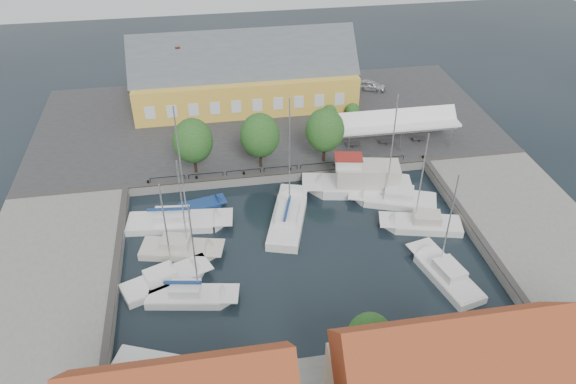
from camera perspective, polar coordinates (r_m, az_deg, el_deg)
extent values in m
plane|color=black|center=(52.56, 1.08, -5.04)|extent=(140.00, 140.00, 0.00)
cube|color=#2D2D30|center=(71.26, -2.27, 7.08)|extent=(56.00, 26.00, 1.00)
cube|color=slate|center=(52.19, -23.23, -8.17)|extent=(12.00, 24.00, 1.00)
cube|color=slate|center=(58.26, 23.31, -3.21)|extent=(12.00, 24.00, 1.00)
cube|color=#383533|center=(60.11, -0.68, 1.97)|extent=(56.00, 0.60, 0.12)
cube|color=#383533|center=(50.56, -17.12, -7.29)|extent=(0.60, 24.00, 0.12)
cube|color=#383533|center=(55.25, 18.39, -3.47)|extent=(0.60, 24.00, 0.12)
cylinder|color=black|center=(60.14, -14.02, 0.98)|extent=(0.24, 0.24, 0.40)
cylinder|color=black|center=(59.82, -9.27, 1.44)|extent=(0.24, 0.24, 0.40)
cylinder|color=black|center=(59.91, -4.51, 1.89)|extent=(0.24, 0.24, 0.40)
cylinder|color=black|center=(60.42, 0.22, 2.32)|extent=(0.24, 0.24, 0.40)
cylinder|color=black|center=(61.33, 4.83, 2.73)|extent=(0.24, 0.24, 0.40)
cylinder|color=black|center=(62.63, 9.29, 3.10)|extent=(0.24, 0.24, 0.40)
cylinder|color=black|center=(64.30, 13.54, 3.44)|extent=(0.24, 0.24, 0.40)
cube|color=gold|center=(74.34, -4.39, 10.60)|extent=(28.00, 10.00, 4.50)
cube|color=#474C51|center=(72.98, -4.52, 13.10)|extent=(28.56, 7.60, 7.60)
cube|color=gold|center=(79.95, -12.11, 11.33)|extent=(6.00, 6.00, 3.50)
cube|color=brown|center=(72.13, -11.11, 13.88)|extent=(0.60, 0.60, 1.20)
cube|color=white|center=(65.52, 11.00, 6.95)|extent=(14.00, 4.00, 0.25)
cylinder|color=silver|center=(62.94, 6.21, 4.77)|extent=(0.10, 0.10, 2.70)
cylinder|color=silver|center=(65.96, 5.42, 6.33)|extent=(0.10, 0.10, 2.70)
cylinder|color=silver|center=(64.69, 11.37, 5.15)|extent=(0.10, 0.10, 2.70)
cylinder|color=silver|center=(67.63, 10.39, 6.65)|extent=(0.10, 0.10, 2.70)
cylinder|color=silver|center=(66.94, 16.23, 5.46)|extent=(0.10, 0.10, 2.70)
cylinder|color=silver|center=(69.78, 15.08, 6.92)|extent=(0.10, 0.10, 2.70)
cylinder|color=black|center=(60.55, -9.39, 2.83)|extent=(0.30, 0.30, 2.10)
ellipsoid|color=#1A491A|center=(59.11, -9.65, 5.16)|extent=(4.20, 4.20, 4.83)
cylinder|color=black|center=(60.79, -2.80, 3.44)|extent=(0.30, 0.30, 2.10)
ellipsoid|color=#1A491A|center=(59.36, -2.87, 5.78)|extent=(4.20, 4.20, 4.83)
cylinder|color=black|center=(61.83, 3.66, 4.00)|extent=(0.30, 0.30, 2.10)
ellipsoid|color=#1A491A|center=(60.43, 3.76, 6.30)|extent=(4.20, 4.20, 4.83)
imported|color=#B7BABF|center=(79.21, 8.36, 10.70)|extent=(4.54, 3.19, 1.43)
imported|color=maroon|center=(64.72, -3.64, 5.06)|extent=(1.36, 3.68, 1.20)
cube|color=white|center=(54.25, -0.08, -3.35)|extent=(5.17, 8.44, 1.50)
cube|color=white|center=(54.55, 0.06, -2.06)|extent=(5.52, 9.91, 0.08)
cube|color=white|center=(53.64, -0.05, -2.18)|extent=(2.86, 3.62, 0.90)
cylinder|color=silver|center=(51.72, 0.16, 3.55)|extent=(0.12, 0.12, 11.87)
cube|color=navy|center=(53.04, -0.08, -1.66)|extent=(1.38, 3.85, 0.22)
cube|color=white|center=(59.67, 7.95, 0.20)|extent=(9.81, 5.17, 1.80)
cube|color=white|center=(59.01, 6.90, 0.97)|extent=(11.61, 5.38, 0.08)
cube|color=beige|center=(58.56, 8.10, 1.81)|extent=(6.85, 4.11, 2.20)
cube|color=white|center=(57.59, 6.14, 3.01)|extent=(2.88, 2.37, 1.20)
cube|color=maroon|center=(57.25, 6.18, 3.56)|extent=(3.12, 2.51, 0.10)
cube|color=white|center=(58.50, 11.27, -1.04)|extent=(7.79, 5.37, 1.30)
cube|color=white|center=(58.08, 10.47, -0.39)|extent=(9.09, 5.76, 0.08)
cube|color=white|center=(57.84, 11.22, -0.10)|extent=(3.42, 2.94, 0.90)
cylinder|color=silver|center=(55.09, 10.51, 4.41)|extent=(0.12, 0.12, 11.23)
cube|color=white|center=(55.75, 13.94, -3.50)|extent=(6.82, 4.11, 1.30)
cube|color=white|center=(55.20, 13.23, -2.91)|extent=(8.03, 4.32, 0.08)
cube|color=beige|center=(55.03, 13.95, -2.55)|extent=(2.91, 2.37, 0.90)
cylinder|color=silver|center=(52.42, 13.39, 1.21)|extent=(0.12, 0.12, 9.56)
cube|color=white|center=(50.48, 15.97, -8.67)|extent=(4.17, 7.16, 1.30)
cube|color=white|center=(50.48, 15.54, -7.52)|extent=(4.38, 8.45, 0.08)
cube|color=white|center=(49.81, 16.07, -7.59)|extent=(2.39, 3.04, 0.90)
cylinder|color=silver|center=(47.86, 16.04, -3.02)|extent=(0.12, 0.12, 9.40)
cube|color=white|center=(55.57, -11.79, -3.29)|extent=(8.50, 3.79, 1.30)
cube|color=white|center=(55.01, -10.81, -2.69)|extent=(10.12, 3.84, 0.08)
cube|color=white|center=(54.85, -11.71, -2.34)|extent=(3.48, 2.34, 0.90)
cylinder|color=silver|center=(51.56, -10.84, 2.59)|extent=(0.12, 0.12, 12.01)
cube|color=navy|center=(54.44, -12.02, -1.72)|extent=(4.12, 0.63, 0.22)
cube|color=beige|center=(52.36, -11.37, -5.99)|extent=(6.55, 3.95, 1.30)
cube|color=beige|center=(51.74, -10.63, -5.47)|extent=(7.72, 4.12, 0.08)
cube|color=beige|center=(51.59, -11.35, -5.04)|extent=(2.79, 2.30, 0.90)
cylinder|color=silver|center=(48.85, -10.67, -1.43)|extent=(0.12, 0.12, 9.17)
cube|color=white|center=(49.37, -12.85, -9.25)|extent=(6.74, 4.73, 1.30)
cube|color=white|center=(49.06, -12.10, -8.37)|extent=(7.85, 5.12, 0.08)
cube|color=white|center=(48.63, -12.85, -8.22)|extent=(2.97, 2.55, 0.90)
cylinder|color=silver|center=(46.19, -12.25, -4.01)|extent=(0.12, 0.12, 9.27)
cube|color=white|center=(47.80, -10.42, -10.67)|extent=(6.46, 3.36, 1.30)
cube|color=white|center=(47.18, -9.58, -10.12)|extent=(7.66, 3.47, 0.08)
cube|color=white|center=(46.97, -10.38, -9.70)|extent=(2.70, 1.99, 0.90)
cylinder|color=silver|center=(44.08, -9.54, -6.01)|extent=(0.12, 0.12, 9.05)
cube|color=navy|center=(46.48, -10.67, -9.03)|extent=(3.07, 0.74, 0.22)
cube|color=white|center=(44.04, -14.41, -16.58)|extent=(4.73, 3.47, 0.90)
cube|color=white|center=(43.48, -13.84, -16.34)|extent=(5.50, 3.71, 0.08)
cube|color=navy|center=(57.37, -9.01, -1.56)|extent=(4.14, 2.70, 0.80)
cube|color=navy|center=(57.19, -8.59, -1.10)|extent=(4.86, 2.79, 0.08)
cube|color=#953C20|center=(31.40, 16.91, -17.11)|extent=(12.36, 6.50, 6.50)
cube|color=brown|center=(29.13, 11.90, -16.29)|extent=(0.70, 0.70, 1.00)
cube|color=brown|center=(31.23, 21.51, -14.36)|extent=(0.60, 0.60, 0.80)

